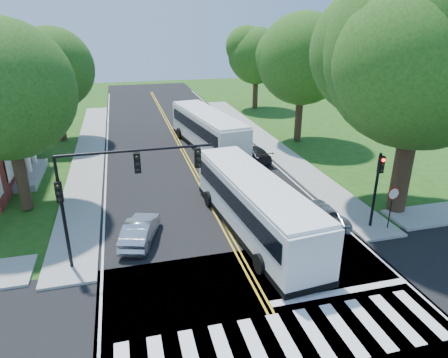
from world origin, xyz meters
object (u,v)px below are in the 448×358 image
object	(u,v)px
signal_ne	(378,181)
dark_sedan	(252,154)
signal_nw	(113,181)
bus_follow	(207,130)
hatchback	(140,230)
bus_lead	(254,204)
suv	(320,214)

from	to	relation	value
signal_ne	dark_sedan	bearing A→B (deg)	102.71
signal_nw	bus_follow	size ratio (longest dim) A/B	0.53
bus_follow	dark_sedan	distance (m)	5.47
hatchback	signal_ne	bearing A→B (deg)	-170.74
dark_sedan	bus_follow	bearing A→B (deg)	-68.80
bus_lead	hatchback	distance (m)	6.40
signal_nw	bus_lead	world-z (taller)	signal_nw
signal_nw	suv	xyz separation A→B (m)	(11.43, 1.33, -3.76)
signal_nw	signal_ne	xyz separation A→B (m)	(14.06, 0.01, -1.41)
signal_nw	bus_follow	distance (m)	19.54
signal_nw	dark_sedan	world-z (taller)	signal_nw
hatchback	suv	bearing A→B (deg)	-165.57
suv	signal_ne	bearing A→B (deg)	152.05
signal_ne	suv	bearing A→B (deg)	153.28
signal_nw	hatchback	xyz separation A→B (m)	(1.06, 1.87, -3.70)
bus_lead	suv	distance (m)	4.23
signal_ne	bus_follow	xyz separation A→B (m)	(-5.82, 17.53, -1.16)
signal_nw	hatchback	size ratio (longest dim) A/B	1.76
signal_nw	suv	bearing A→B (deg)	6.64
signal_ne	hatchback	world-z (taller)	signal_ne
signal_nw	dark_sedan	distance (m)	17.53
bus_lead	dark_sedan	xyz separation A→B (m)	(3.76, 11.68, -1.06)
signal_ne	hatchback	xyz separation A→B (m)	(-12.99, 1.85, -2.28)
bus_lead	hatchback	size ratio (longest dim) A/B	3.12
dark_sedan	bus_lead	bearing A→B (deg)	60.73
signal_nw	signal_ne	size ratio (longest dim) A/B	1.62
bus_lead	hatchback	world-z (taller)	bus_lead
bus_follow	hatchback	bearing A→B (deg)	57.04
bus_follow	hatchback	world-z (taller)	bus_follow
signal_nw	bus_follow	xyz separation A→B (m)	(8.24, 17.54, -2.57)
signal_ne	dark_sedan	xyz separation A→B (m)	(-2.94, 13.02, -2.30)
hatchback	suv	xyz separation A→B (m)	(10.37, -0.53, -0.07)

